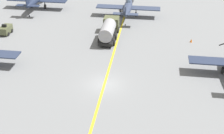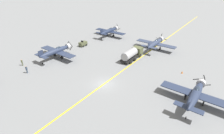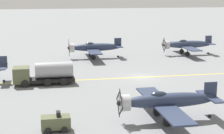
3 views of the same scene
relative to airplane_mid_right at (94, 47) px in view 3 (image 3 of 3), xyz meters
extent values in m
plane|color=slate|center=(-16.44, -4.47, -2.01)|extent=(400.00, 400.00, 0.00)
cube|color=yellow|center=(-16.44, -4.47, -2.01)|extent=(0.30, 160.00, 0.01)
ellipsoid|color=#27314B|center=(0.00, -0.41, 0.04)|extent=(1.50, 9.50, 1.42)
cylinder|color=#B7B7BC|center=(0.00, 4.04, 0.04)|extent=(1.58, 0.90, 1.58)
ellipsoid|color=#232D3D|center=(0.00, 0.73, 0.60)|extent=(0.80, 1.70, 0.76)
cube|color=#27314B|center=(0.00, 0.35, -0.30)|extent=(12.00, 2.10, 0.16)
cube|color=#27314B|center=(0.00, -4.50, 0.19)|extent=(4.40, 1.10, 0.12)
cube|color=#27314B|center=(0.00, -4.50, 0.84)|extent=(0.14, 1.30, 1.60)
sphere|color=black|center=(0.00, 4.54, 0.04)|extent=(0.56, 0.56, 0.56)
cube|color=black|center=(-0.38, 4.54, -0.75)|extent=(0.89, 0.06, 1.63)
cube|color=black|center=(0.79, 4.54, -0.34)|extent=(1.63, 0.06, 0.89)
cube|color=black|center=(0.38, 4.54, 0.82)|extent=(0.89, 0.06, 1.63)
cube|color=black|center=(-0.79, 4.54, 0.42)|extent=(1.63, 0.06, 0.89)
cylinder|color=black|center=(-1.50, 0.35, -0.93)|extent=(0.14, 0.14, 1.26)
cylinder|color=black|center=(-1.50, 0.35, -1.56)|extent=(0.22, 0.90, 0.90)
cylinder|color=black|center=(1.50, 0.35, -0.93)|extent=(0.14, 0.14, 1.26)
cylinder|color=black|center=(1.50, 0.35, -1.56)|extent=(0.22, 0.90, 0.90)
cylinder|color=black|center=(0.00, -4.56, -1.83)|extent=(0.12, 0.36, 0.36)
ellipsoid|color=#2E3852|center=(0.22, -18.52, 0.04)|extent=(1.50, 9.50, 1.42)
cylinder|color=#B7B7BC|center=(0.22, -14.07, 0.04)|extent=(1.58, 0.90, 1.58)
ellipsoid|color=#232D3D|center=(0.22, -17.38, 0.60)|extent=(0.80, 1.70, 0.76)
cube|color=#2E3852|center=(0.22, -17.76, -0.30)|extent=(12.00, 2.10, 0.16)
cube|color=#2E3852|center=(0.22, -22.61, 0.19)|extent=(4.40, 1.10, 0.12)
cube|color=#2E3852|center=(0.22, -22.61, 0.84)|extent=(0.14, 1.30, 1.60)
sphere|color=black|center=(0.22, -13.57, 0.04)|extent=(0.56, 0.56, 0.56)
cube|color=black|center=(0.73, -13.57, 0.75)|extent=(1.13, 0.06, 1.50)
cube|color=black|center=(-0.49, -13.57, 0.55)|extent=(1.50, 0.06, 1.13)
cube|color=black|center=(-0.29, -13.57, -0.67)|extent=(1.13, 0.06, 1.50)
cube|color=black|center=(0.93, -13.57, -0.47)|extent=(1.50, 0.06, 1.13)
cylinder|color=black|center=(-1.28, -17.76, -0.93)|extent=(0.14, 0.14, 1.26)
cylinder|color=black|center=(-1.28, -17.76, -1.56)|extent=(0.22, 0.90, 0.90)
cylinder|color=black|center=(1.72, -17.76, -0.93)|extent=(0.14, 0.14, 1.26)
cylinder|color=black|center=(1.72, -17.76, -1.56)|extent=(0.22, 0.90, 0.90)
cylinder|color=black|center=(0.22, -22.67, -1.83)|extent=(0.12, 0.36, 0.36)
ellipsoid|color=#29334D|center=(-34.60, -2.38, 0.04)|extent=(1.50, 9.50, 1.42)
cylinder|color=#B7B7BC|center=(-34.60, 2.07, 0.04)|extent=(1.58, 0.90, 1.58)
ellipsoid|color=#232D3D|center=(-34.60, -1.24, 0.60)|extent=(0.80, 1.70, 0.76)
cube|color=#29334D|center=(-34.60, -1.62, -0.30)|extent=(12.00, 2.10, 0.16)
cube|color=#29334D|center=(-34.60, -6.47, 0.19)|extent=(4.40, 1.10, 0.12)
cube|color=#29334D|center=(-34.60, -6.47, 0.84)|extent=(0.14, 1.30, 1.60)
sphere|color=black|center=(-34.60, 2.57, 0.04)|extent=(0.56, 0.56, 0.56)
cube|color=black|center=(-34.06, 2.57, -0.65)|extent=(1.20, 0.06, 1.46)
cube|color=black|center=(-33.91, 2.57, 0.58)|extent=(1.46, 0.06, 1.20)
cube|color=black|center=(-35.14, 2.57, 0.72)|extent=(1.20, 0.06, 1.46)
cube|color=black|center=(-35.28, 2.57, -0.51)|extent=(1.46, 0.06, 1.20)
cylinder|color=black|center=(-36.10, -1.62, -0.93)|extent=(0.14, 0.14, 1.26)
cylinder|color=black|center=(-36.10, -1.62, -1.56)|extent=(0.22, 0.90, 0.90)
cylinder|color=black|center=(-33.10, -1.62, -0.93)|extent=(0.14, 0.14, 1.26)
cylinder|color=black|center=(-33.10, -1.62, -1.56)|extent=(0.22, 0.90, 0.90)
cylinder|color=black|center=(-34.60, -6.53, -1.83)|extent=(0.12, 0.36, 0.36)
cube|color=#313B54|center=(-15.81, 14.75, 0.19)|extent=(4.40, 1.10, 0.12)
cube|color=#313B54|center=(-15.81, 14.75, 0.84)|extent=(0.14, 1.30, 1.60)
cylinder|color=black|center=(-15.81, 14.69, -1.83)|extent=(0.12, 0.36, 0.36)
cube|color=black|center=(-17.93, 9.27, -1.39)|extent=(2.25, 8.00, 0.40)
cube|color=#515638|center=(-17.93, 12.23, -0.59)|extent=(2.50, 2.08, 2.00)
cylinder|color=#9E9EA3|center=(-17.93, 7.95, -0.09)|extent=(2.10, 4.96, 2.10)
cylinder|color=black|center=(-19.12, 11.75, -1.51)|extent=(0.30, 1.00, 1.00)
cylinder|color=black|center=(-16.75, 11.75, -1.51)|extent=(0.30, 1.00, 1.00)
cylinder|color=black|center=(-19.12, 8.87, -1.51)|extent=(0.30, 1.00, 1.00)
cylinder|color=black|center=(-16.75, 8.87, -1.51)|extent=(0.30, 1.00, 1.00)
cylinder|color=black|center=(-19.12, 6.79, -1.51)|extent=(0.30, 1.00, 1.00)
cylinder|color=black|center=(-16.75, 6.79, -1.51)|extent=(0.30, 1.00, 1.00)
cube|color=#515638|center=(-35.19, 8.53, -1.21)|extent=(1.40, 2.60, 1.10)
cube|color=black|center=(-35.19, 8.27, -0.44)|extent=(0.70, 0.36, 0.44)
cylinder|color=black|center=(-35.88, 9.24, -1.71)|extent=(0.20, 0.60, 0.60)
cylinder|color=black|center=(-34.51, 9.24, -1.71)|extent=(0.20, 0.60, 0.60)
cylinder|color=black|center=(-35.88, 7.81, -1.71)|extent=(0.20, 0.60, 0.60)
cylinder|color=black|center=(-34.51, 7.81, -1.71)|extent=(0.20, 0.60, 0.60)
cone|color=orange|center=(-4.79, 9.53, -1.74)|extent=(0.36, 0.36, 0.55)
camera|label=1|loc=(-10.98, -36.56, 19.26)|focal=50.00mm
camera|label=2|loc=(2.66, -27.84, 18.11)|focal=28.00mm
camera|label=3|loc=(-67.26, 9.60, 10.41)|focal=60.00mm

